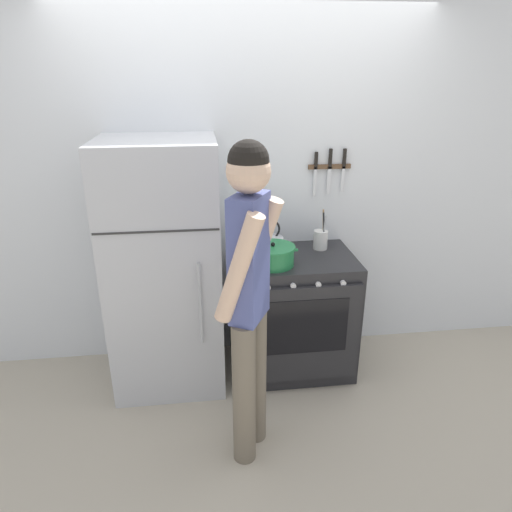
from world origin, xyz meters
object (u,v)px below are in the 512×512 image
Objects in this scene: tea_kettle at (269,242)px; utensil_jar at (321,239)px; stove_range at (295,313)px; person at (249,292)px; dutch_oven_pot at (273,255)px; refrigerator at (165,269)px.

utensil_jar reaches higher than tea_kettle.
tea_kettle is 0.38m from utensil_jar.
tea_kettle is at bearing 138.90° from stove_range.
utensil_jar is at bearing -6.38° from person.
utensil_jar is 0.16× the size of person.
utensil_jar is at bearing 32.57° from dutch_oven_pot.
dutch_oven_pot is at bearing 8.69° from person.
stove_range is 0.55m from tea_kettle.
person is (0.49, -0.76, 0.17)m from refrigerator.
dutch_oven_pot is 0.24m from tea_kettle.
stove_range is at bearing -143.21° from utensil_jar.
utensil_jar is at bearing 0.87° from tea_kettle.
refrigerator is 0.75m from tea_kettle.
refrigerator is 6.04× the size of utensil_jar.
refrigerator is 0.99m from stove_range.
refrigerator is 0.95× the size of person.
tea_kettle is (0.01, 0.24, 0.00)m from dutch_oven_pot.
refrigerator reaches higher than utensil_jar.
tea_kettle is 0.90× the size of utensil_jar.
stove_range is 0.49× the size of person.
person is (-0.62, -0.91, 0.07)m from utensil_jar.
dutch_oven_pot is at bearing -147.43° from utensil_jar.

